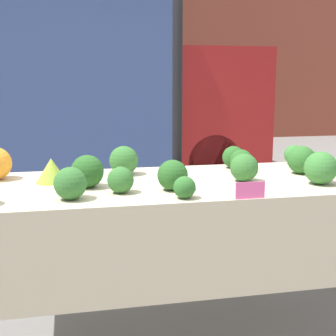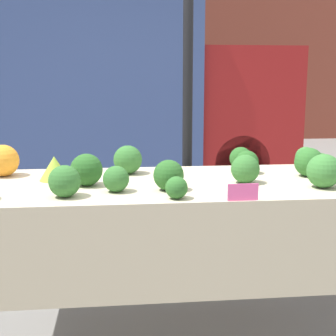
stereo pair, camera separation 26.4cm
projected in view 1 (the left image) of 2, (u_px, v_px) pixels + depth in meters
ground_plane at (168, 321)px, 2.82m from camera, size 40.00×40.00×0.00m
building_facade at (89, 26)px, 10.89m from camera, size 16.00×0.60×5.36m
tent_pole at (177, 102)px, 3.28m from camera, size 0.07×0.07×2.56m
parked_truck at (92, 90)px, 6.59m from camera, size 4.35×2.05×2.46m
market_table at (171, 201)px, 2.61m from camera, size 2.17×0.95×0.86m
romanesco_head at (51, 170)px, 2.62m from camera, size 0.18×0.18×0.14m
broccoli_head_0 at (294, 155)px, 3.21m from camera, size 0.13×0.13×0.13m
broccoli_head_1 at (124, 160)px, 2.85m from camera, size 0.18×0.18×0.18m
broccoli_head_2 at (184, 187)px, 2.27m from camera, size 0.11×0.11×0.11m
broccoli_head_3 at (70, 183)px, 2.25m from camera, size 0.16×0.16×0.16m
broccoli_head_4 at (233, 157)px, 3.07m from camera, size 0.15×0.15×0.15m
broccoli_head_5 at (241, 161)px, 2.93m from camera, size 0.14×0.14×0.14m
broccoli_head_6 at (311, 160)px, 3.03m from camera, size 0.12×0.12×0.12m
broccoli_head_8 at (173, 175)px, 2.44m from camera, size 0.16×0.16×0.16m
broccoli_head_9 at (302, 160)px, 2.88m from camera, size 0.17×0.17×0.17m
broccoli_head_10 at (244, 168)px, 2.66m from camera, size 0.16×0.16×0.16m
broccoli_head_11 at (321, 168)px, 2.58m from camera, size 0.18×0.18×0.18m
broccoli_head_12 at (87, 171)px, 2.50m from camera, size 0.18×0.18×0.18m
broccoli_head_13 at (121, 180)px, 2.38m from camera, size 0.14×0.14×0.14m
price_sign at (250, 190)px, 2.27m from camera, size 0.15×0.01×0.08m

